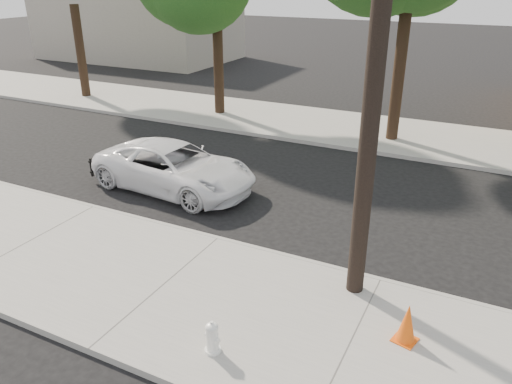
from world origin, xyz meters
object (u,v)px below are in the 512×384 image
police_cruiser (175,167)px  traffic_cone (407,323)px  fire_hydrant (212,338)px  utility_pole (376,63)px

police_cruiser → traffic_cone: (7.70, -4.02, -0.19)m
fire_hydrant → traffic_cone: (2.89, 1.76, 0.08)m
utility_pole → police_cruiser: bearing=155.9°
police_cruiser → traffic_cone: police_cruiser is taller
traffic_cone → police_cruiser: bearing=152.4°
police_cruiser → fire_hydrant: 7.53m
fire_hydrant → traffic_cone: traffic_cone is taller
police_cruiser → fire_hydrant: (4.81, -5.78, -0.28)m
utility_pole → fire_hydrant: 5.41m
utility_pole → police_cruiser: size_ratio=1.77×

